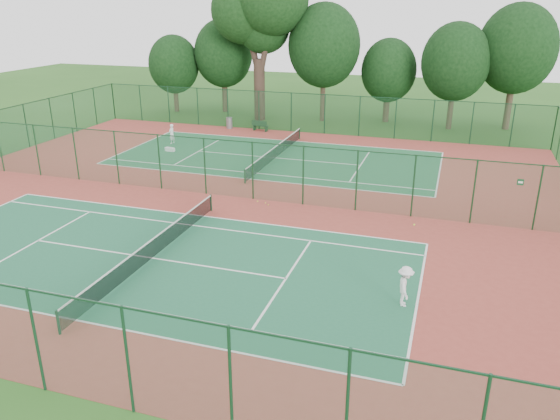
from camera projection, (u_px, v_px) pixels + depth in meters
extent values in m
plane|color=#27571B|center=(229.00, 196.00, 33.01)|extent=(120.00, 120.00, 0.00)
cube|color=#93372D|center=(229.00, 196.00, 33.01)|extent=(40.00, 36.00, 0.01)
cube|color=#1E603F|center=(153.00, 258.00, 25.01)|extent=(23.77, 10.97, 0.01)
cube|color=#1D5E35|center=(276.00, 158.00, 41.00)|extent=(23.77, 10.97, 0.01)
cube|color=#164323|center=(308.00, 113.00, 48.38)|extent=(40.00, 0.02, 3.50)
cube|color=#133620|center=(308.00, 94.00, 47.76)|extent=(40.00, 0.05, 0.05)
cube|color=#1B5230|center=(228.00, 168.00, 32.39)|extent=(40.00, 0.02, 3.50)
cube|color=#163D1F|center=(227.00, 140.00, 31.77)|extent=(40.00, 0.05, 0.05)
cylinder|color=#143721|center=(58.00, 322.00, 19.16)|extent=(0.10, 0.10, 0.97)
cylinder|color=#143721|center=(211.00, 203.00, 30.53)|extent=(0.10, 0.10, 0.97)
cube|color=black|center=(152.00, 249.00, 24.84)|extent=(0.02, 12.80, 0.85)
cube|color=silver|center=(151.00, 240.00, 24.69)|extent=(0.04, 12.80, 0.06)
cylinder|color=#153A1E|center=(245.00, 176.00, 35.15)|extent=(0.10, 0.10, 0.97)
cylinder|color=#153A1E|center=(300.00, 133.00, 46.52)|extent=(0.10, 0.10, 0.97)
cube|color=black|center=(276.00, 152.00, 40.83)|extent=(0.02, 12.80, 0.85)
cube|color=white|center=(276.00, 146.00, 40.68)|extent=(0.04, 12.80, 0.06)
imported|color=white|center=(405.00, 286.00, 20.87)|extent=(0.78, 1.15, 1.64)
imported|color=white|center=(172.00, 134.00, 44.89)|extent=(0.48, 0.65, 1.62)
cylinder|color=slate|center=(229.00, 123.00, 50.43)|extent=(0.67, 0.67, 1.02)
cube|color=#13371C|center=(255.00, 128.00, 49.81)|extent=(0.16, 0.42, 0.47)
cube|color=#13371C|center=(266.00, 129.00, 49.24)|extent=(0.16, 0.42, 0.47)
cube|color=#13371C|center=(260.00, 126.00, 49.43)|extent=(1.61, 0.74, 0.05)
cube|color=#13371C|center=(259.00, 123.00, 49.18)|extent=(1.54, 0.36, 0.47)
cube|color=white|center=(170.00, 149.00, 42.79)|extent=(0.84, 0.43, 0.30)
sphere|color=#C9D331|center=(258.00, 201.00, 32.05)|extent=(0.07, 0.07, 0.07)
sphere|color=gold|center=(268.00, 205.00, 31.50)|extent=(0.07, 0.07, 0.07)
sphere|color=#D3EF37|center=(266.00, 203.00, 31.80)|extent=(0.06, 0.06, 0.06)
cylinder|color=#34231C|center=(259.00, 90.00, 53.32)|extent=(1.07, 1.07, 5.86)
cylinder|color=#34231C|center=(251.00, 43.00, 52.25)|extent=(1.99, 0.59, 5.83)
cylinder|color=#34231C|center=(267.00, 40.00, 51.21)|extent=(1.85, 0.55, 6.32)
sphere|color=black|center=(244.00, 10.00, 51.40)|extent=(6.25, 6.25, 6.25)
sphere|color=black|center=(263.00, 26.00, 51.86)|extent=(5.08, 5.08, 5.08)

